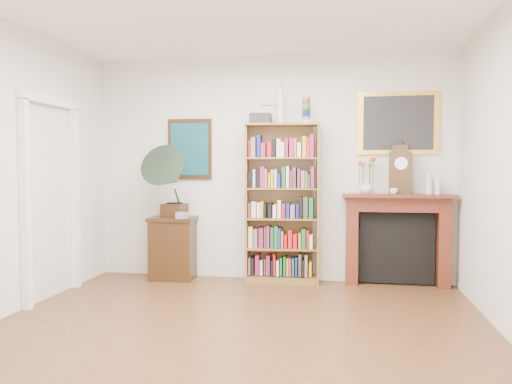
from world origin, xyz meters
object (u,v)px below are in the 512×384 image
mantel_clock (400,170)px  teacup (394,191)px  cd_stack (182,215)px  side_cabinet (173,248)px  gramophone (170,177)px  bottle_right (438,186)px  bookshelf (282,194)px  fireplace (397,232)px  flower_vase (366,187)px  bottle_left (429,184)px

mantel_clock → teacup: size_ratio=6.30×
cd_stack → mantel_clock: bearing=5.7°
side_cabinet → gramophone: gramophone is taller
cd_stack → mantel_clock: (2.61, 0.26, 0.55)m
bottle_right → bookshelf: bearing=-179.3°
cd_stack → fireplace: bearing=6.3°
side_cabinet → flower_vase: (2.39, 0.09, 0.79)m
gramophone → mantel_clock: size_ratio=1.56×
teacup → gramophone: bearing=-177.5°
flower_vase → bottle_left: bottle_left is taller
fireplace → bottle_left: bottle_left is taller
gramophone → bottle_right: (3.20, 0.18, -0.10)m
gramophone → cd_stack: size_ratio=7.54×
fireplace → bottle_right: bottle_right is taller
fireplace → bottle_right: size_ratio=6.55×
bottle_left → bottle_right: (0.09, -0.03, -0.02)m
teacup → bottle_right: bearing=6.7°
bookshelf → bottle_left: bookshelf is taller
gramophone → bottle_right: gramophone is taller
side_cabinet → cd_stack: size_ratio=6.57×
bookshelf → bottle_right: 1.83m
bookshelf → bottle_right: (1.82, 0.02, 0.11)m
cd_stack → bottle_left: bearing=4.9°
side_cabinet → mantel_clock: bearing=-0.9°
bottle_left → fireplace: bearing=175.0°
flower_vase → bottle_right: bearing=-1.4°
cd_stack → bottle_left: 2.98m
side_cabinet → flower_vase: flower_vase is taller
bookshelf → side_cabinet: size_ratio=2.85×
flower_vase → bottle_left: size_ratio=0.67×
gramophone → mantel_clock: (2.78, 0.21, 0.08)m
side_cabinet → gramophone: bearing=-88.0°
teacup → bookshelf: bearing=178.5°
flower_vase → teacup: (0.31, -0.08, -0.04)m
fireplace → flower_vase: size_ratio=8.09×
side_cabinet → fireplace: bearing=-0.4°
side_cabinet → flower_vase: bearing=-1.0°
flower_vase → bottle_right: (0.81, -0.02, 0.02)m
cd_stack → mantel_clock: size_ratio=0.21×
gramophone → mantel_clock: gramophone is taller
fireplace → bottle_left: (0.35, -0.03, 0.58)m
mantel_clock → teacup: 0.27m
cd_stack → teacup: bearing=3.7°
gramophone → bookshelf: bearing=11.0°
bookshelf → mantel_clock: bearing=-3.0°
bottle_left → gramophone: bearing=-176.2°
mantel_clock → bottle_left: 0.36m
bookshelf → bottle_left: (1.73, 0.05, 0.13)m
bookshelf → side_cabinet: bookshelf is taller
gramophone → cd_stack: 0.50m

